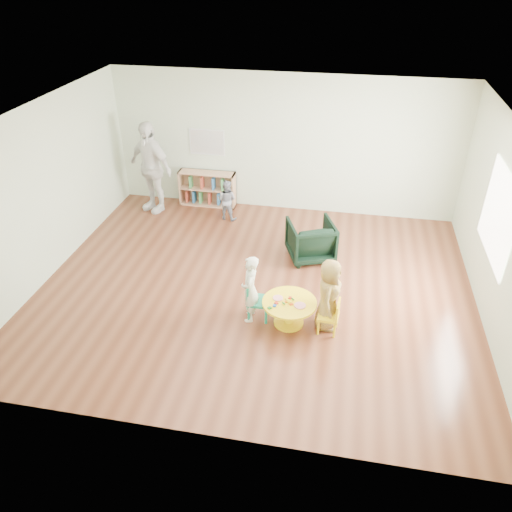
# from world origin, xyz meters

# --- Properties ---
(room) EXTENTS (7.10, 7.00, 2.80)m
(room) POSITION_xyz_m (0.01, 0.00, 1.89)
(room) COLOR #5C2F1D
(room) RESTS_ON ground
(activity_table) EXTENTS (0.80, 0.80, 0.44)m
(activity_table) POSITION_xyz_m (0.65, -0.83, 0.28)
(activity_table) COLOR yellow
(activity_table) RESTS_ON ground
(kid_chair_left) EXTENTS (0.33, 0.33, 0.61)m
(kid_chair_left) POSITION_xyz_m (0.15, -0.77, 0.32)
(kid_chair_left) COLOR #1A926A
(kid_chair_left) RESTS_ON ground
(kid_chair_right) EXTENTS (0.32, 0.32, 0.54)m
(kid_chair_right) POSITION_xyz_m (1.27, -0.90, 0.29)
(kid_chair_right) COLOR yellow
(kid_chair_right) RESTS_ON ground
(bookshelf) EXTENTS (1.20, 0.30, 0.75)m
(bookshelf) POSITION_xyz_m (-1.61, 2.86, 0.37)
(bookshelf) COLOR tan
(bookshelf) RESTS_ON ground
(alphabet_poster) EXTENTS (0.74, 0.01, 0.54)m
(alphabet_poster) POSITION_xyz_m (-1.60, 2.98, 1.35)
(alphabet_poster) COLOR white
(alphabet_poster) RESTS_ON ground
(armchair) EXTENTS (0.99, 1.01, 0.71)m
(armchair) POSITION_xyz_m (0.78, 1.08, 0.36)
(armchair) COLOR black
(armchair) RESTS_ON ground
(child_left) EXTENTS (0.29, 0.41, 1.07)m
(child_left) POSITION_xyz_m (0.07, -0.81, 0.53)
(child_left) COLOR white
(child_left) RESTS_ON ground
(child_right) EXTENTS (0.40, 0.58, 1.12)m
(child_right) POSITION_xyz_m (1.21, -0.78, 0.56)
(child_right) COLOR yellow
(child_right) RESTS_ON ground
(toddler) EXTENTS (0.46, 0.39, 0.84)m
(toddler) POSITION_xyz_m (-1.04, 2.27, 0.42)
(toddler) COLOR #1B2744
(toddler) RESTS_ON ground
(adult_caretaker) EXTENTS (1.20, 0.89, 1.89)m
(adult_caretaker) POSITION_xyz_m (-2.66, 2.41, 0.95)
(adult_caretaker) COLOR white
(adult_caretaker) RESTS_ON ground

